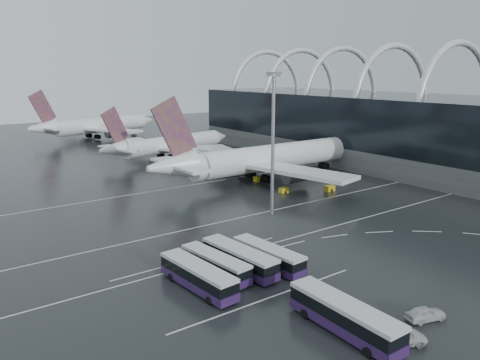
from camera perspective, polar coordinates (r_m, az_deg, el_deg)
ground at (r=85.07m, az=9.15°, el=-5.60°), size 420.00×420.00×0.00m
terminal at (r=142.41m, az=21.33°, el=5.74°), size 42.00×160.00×34.90m
lane_marking_near at (r=83.76m, az=10.12°, el=-5.94°), size 120.00×0.25×0.01m
lane_marking_mid at (r=93.45m, az=3.93°, el=-3.73°), size 120.00×0.25×0.01m
lane_marking_far at (r=115.51m, az=-5.01°, el=-0.45°), size 120.00×0.25×0.01m
bus_bay_line_south at (r=59.15m, az=3.48°, el=-14.18°), size 28.00×0.25×0.01m
bus_bay_line_north at (r=71.03m, az=-4.86°, el=-9.34°), size 28.00×0.25×0.01m
airliner_main at (r=117.38m, az=2.71°, el=2.55°), size 64.40×56.75×21.90m
airliner_gate_b at (r=149.04m, az=-8.78°, el=4.25°), size 49.97×44.20×17.44m
airliner_gate_c at (r=200.23m, az=-17.28°, el=6.29°), size 56.79×51.57×20.39m
bus_row_near_a at (r=60.80m, az=-5.15°, el=-11.55°), size 3.95×13.35×3.24m
bus_row_near_b at (r=64.39m, az=-3.03°, el=-10.19°), size 3.96×12.29×2.97m
bus_row_near_c at (r=65.79m, az=-0.08°, el=-9.50°), size 4.07×13.41×3.25m
bus_row_near_d at (r=67.08m, az=3.44°, el=-9.17°), size 3.73×12.53×3.04m
bus_row_far_b at (r=52.67m, az=12.62°, el=-15.84°), size 3.56×14.04×3.44m
van_curve_a at (r=52.96m, az=19.09°, el=-17.58°), size 5.59×4.84×1.43m
van_curve_b at (r=57.95m, az=21.67°, el=-14.89°), size 5.00×3.20×1.59m
floodlight_mast at (r=87.72m, az=4.07°, el=6.48°), size 2.07×2.07×26.94m
gse_cart_belly_a at (r=109.89m, az=10.87°, el=-1.01°), size 2.35×1.39×1.28m
gse_cart_belly_b at (r=124.66m, az=5.57°, el=0.88°), size 2.51×1.48×1.37m
gse_cart_belly_c at (r=107.02m, az=5.36°, el=-1.24°), size 2.11×1.25×1.15m
gse_cart_belly_d at (r=118.84m, az=12.46°, el=-0.04°), size 2.11×1.25×1.15m
gse_cart_belly_e at (r=117.41m, az=2.30°, el=0.15°), size 2.47×1.46×1.35m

